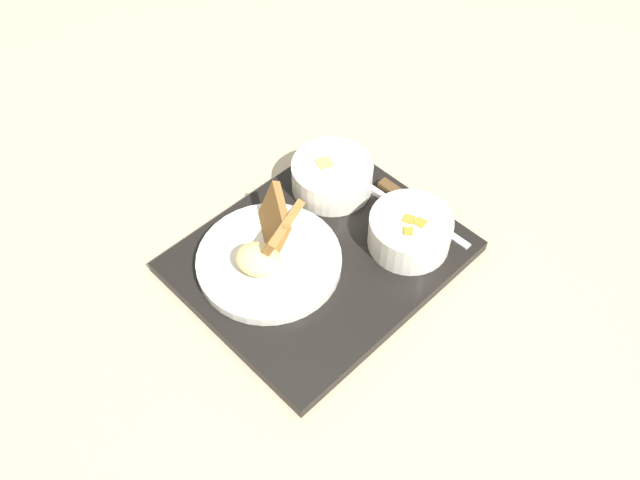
{
  "coord_description": "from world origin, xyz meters",
  "views": [
    {
      "loc": [
        0.49,
        0.36,
        0.81
      ],
      "look_at": [
        0.0,
        0.0,
        0.05
      ],
      "focal_mm": 38.0,
      "sensor_mm": 36.0,
      "label": 1
    }
  ],
  "objects_px": {
    "bowl_soup": "(332,174)",
    "spoon": "(403,210)",
    "knife": "(403,199)",
    "bowl_salad": "(410,230)",
    "plate_main": "(269,255)"
  },
  "relations": [
    {
      "from": "plate_main",
      "to": "spoon",
      "type": "bearing_deg",
      "value": 152.21
    },
    {
      "from": "bowl_soup",
      "to": "knife",
      "type": "distance_m",
      "value": 0.12
    },
    {
      "from": "bowl_soup",
      "to": "knife",
      "type": "xyz_separation_m",
      "value": [
        -0.04,
        0.11,
        -0.02
      ]
    },
    {
      "from": "bowl_soup",
      "to": "spoon",
      "type": "xyz_separation_m",
      "value": [
        -0.02,
        0.12,
        -0.03
      ]
    },
    {
      "from": "bowl_salad",
      "to": "knife",
      "type": "bearing_deg",
      "value": -142.48
    },
    {
      "from": "bowl_salad",
      "to": "spoon",
      "type": "xyz_separation_m",
      "value": [
        -0.05,
        -0.04,
        -0.03
      ]
    },
    {
      "from": "knife",
      "to": "bowl_soup",
      "type": "bearing_deg",
      "value": -151.48
    },
    {
      "from": "plate_main",
      "to": "knife",
      "type": "xyz_separation_m",
      "value": [
        -0.22,
        0.09,
        -0.01
      ]
    },
    {
      "from": "bowl_salad",
      "to": "plate_main",
      "type": "bearing_deg",
      "value": -43.79
    },
    {
      "from": "plate_main",
      "to": "spoon",
      "type": "relative_size",
      "value": 1.27
    },
    {
      "from": "bowl_salad",
      "to": "knife",
      "type": "xyz_separation_m",
      "value": [
        -0.07,
        -0.05,
        -0.02
      ]
    },
    {
      "from": "bowl_salad",
      "to": "bowl_soup",
      "type": "relative_size",
      "value": 0.96
    },
    {
      "from": "bowl_soup",
      "to": "spoon",
      "type": "height_order",
      "value": "bowl_soup"
    },
    {
      "from": "bowl_salad",
      "to": "plate_main",
      "type": "distance_m",
      "value": 0.21
    },
    {
      "from": "spoon",
      "to": "knife",
      "type": "bearing_deg",
      "value": 128.42
    }
  ]
}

